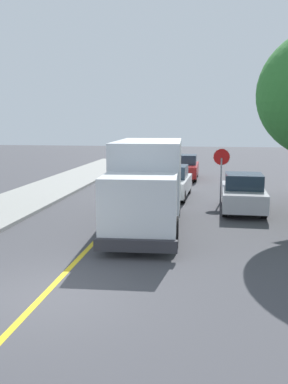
# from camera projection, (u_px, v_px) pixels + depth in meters

# --- Properties ---
(ground_plane) EXTENTS (120.00, 120.00, 0.00)m
(ground_plane) POSITION_uv_depth(u_px,v_px,m) (43.00, 297.00, 9.44)
(ground_plane) COLOR #424247
(centre_line_yellow) EXTENTS (0.16, 56.00, 0.01)m
(centre_line_yellow) POSITION_uv_depth(u_px,v_px,m) (127.00, 208.00, 19.20)
(centre_line_yellow) COLOR gold
(centre_line_yellow) RESTS_ON ground
(box_truck) EXTENTS (2.78, 7.30, 3.20)m
(box_truck) POSITION_uv_depth(u_px,v_px,m) (147.00, 180.00, 15.46)
(box_truck) COLOR silver
(box_truck) RESTS_ON ground
(parked_car_near) EXTENTS (2.01, 4.48, 1.67)m
(parked_car_near) POSITION_uv_depth(u_px,v_px,m) (171.00, 182.00, 21.81)
(parked_car_near) COLOR silver
(parked_car_near) RESTS_ON ground
(parked_car_mid) EXTENTS (1.84, 4.42, 1.67)m
(parked_car_mid) POSITION_uv_depth(u_px,v_px,m) (185.00, 168.00, 28.96)
(parked_car_mid) COLOR maroon
(parked_car_mid) RESTS_ON ground
(parked_van_across) EXTENTS (1.92, 4.45, 1.67)m
(parked_van_across) POSITION_uv_depth(u_px,v_px,m) (243.00, 193.00, 18.49)
(parked_van_across) COLOR #B7B7BC
(parked_van_across) RESTS_ON ground
(stop_sign) EXTENTS (0.80, 0.10, 2.65)m
(stop_sign) POSITION_uv_depth(u_px,v_px,m) (221.00, 165.00, 20.07)
(stop_sign) COLOR gray
(stop_sign) RESTS_ON ground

